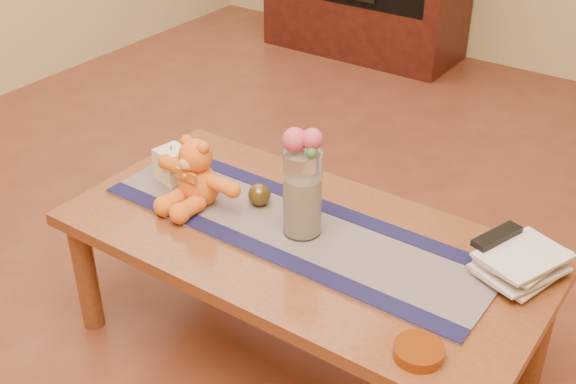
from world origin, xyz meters
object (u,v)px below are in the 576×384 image
Objects in this scene: pillar_candle at (173,164)px; glass_vase at (302,193)px; bronze_ball at (259,195)px; tv_remote at (497,236)px; teddy_bear at (198,172)px; amber_dish at (418,351)px; book_bottom at (495,257)px.

pillar_candle is 0.51m from glass_vase.
bronze_ball is (-0.19, 0.05, -0.10)m from glass_vase.
tv_remote is at bearing 20.45° from glass_vase.
glass_vase is 0.54m from tv_remote.
tv_remote is at bearing 11.56° from bronze_ball.
teddy_bear is at bearing -146.21° from tv_remote.
amber_dish is (1.00, -0.27, -0.05)m from pillar_candle.
pillar_candle is 1.03m from tv_remote.
bronze_ball is at bearing -152.00° from book_bottom.
bronze_ball is 0.75m from amber_dish.
pillar_candle is at bearing 178.88° from glass_vase.
glass_vase is 1.62× the size of tv_remote.
pillar_candle is 1.03m from book_bottom.
glass_vase reaches higher than pillar_candle.
bronze_ball reaches higher than amber_dish.
amber_dish is at bearing -23.81° from bronze_ball.
book_bottom is (0.51, 0.20, -0.13)m from glass_vase.
teddy_bear reaches higher than pillar_candle.
glass_vase is (0.51, -0.01, 0.08)m from pillar_candle.
glass_vase reaches higher than book_bottom.
pillar_candle is at bearing 164.37° from teddy_bear.
glass_vase is 0.22m from bronze_ball.
tv_remote is (0.50, 0.19, -0.05)m from glass_vase.
amber_dish is at bearing -75.45° from book_bottom.
book_bottom is (1.01, 0.19, -0.05)m from pillar_candle.
bronze_ball is at bearing 6.46° from pillar_candle.
tv_remote is at bearing 89.20° from amber_dish.
bronze_ball is at bearing 166.23° from glass_vase.
teddy_bear is 1.16× the size of glass_vase.
amber_dish is (0.68, -0.30, -0.03)m from bronze_ball.
bronze_ball is at bearing 31.30° from teddy_bear.
amber_dish is at bearing -14.83° from pillar_candle.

